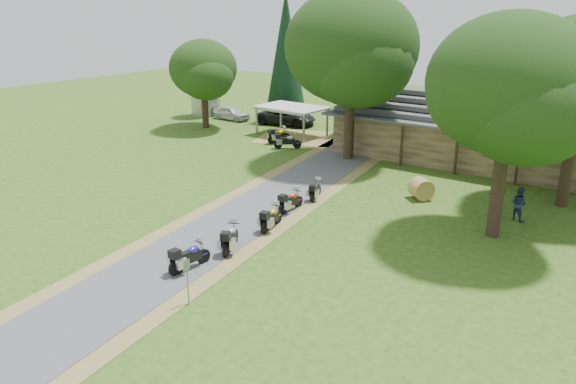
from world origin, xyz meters
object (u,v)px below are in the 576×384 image
Objects in this scene: lodge at (479,128)px; motorcycle_row_b at (230,236)px; motorcycle_carport_b at (288,140)px; motorcycle_row_d at (291,200)px; car_dark_suv at (286,113)px; motorcycle_row_a at (189,255)px; motorcycle_row_c at (271,216)px; motorcycle_carport_a at (279,135)px; motorcycle_row_e at (316,189)px; car_white_sedan at (231,111)px; hay_bale at (421,189)px; carport at (292,121)px; silo at (205,85)px.

lodge reaches higher than motorcycle_row_b.
motorcycle_row_b is 1.03× the size of motorcycle_carport_b.
motorcycle_row_d is 14.45m from motorcycle_carport_b.
motorcycle_row_b is (14.68, -25.23, -0.49)m from car_dark_suv.
motorcycle_row_a is 5.87m from motorcycle_row_c.
car_dark_suv is at bearing 46.85° from motorcycle_carport_a.
motorcycle_carport_b reaches higher than motorcycle_row_e.
car_white_sedan is at bearing 48.67° from motorcycle_row_d.
car_dark_suv is 29.19m from motorcycle_row_b.
car_dark_suv is 4.93× the size of hay_bale.
car_white_sedan reaches higher than motorcycle_carport_a.
motorcycle_row_d is 0.96× the size of motorcycle_carport_a.
motorcycle_carport_a is 2.14m from motorcycle_carport_b.
car_white_sedan reaches higher than motorcycle_row_b.
motorcycle_row_c is at bearing -53.80° from carport.
silo reaches higher than motorcycle_row_a.
motorcycle_row_e is 1.38× the size of hay_bale.
motorcycle_row_d is at bearing 3.65° from motorcycle_row_c.
motorcycle_carport_b is at bearing 29.82° from motorcycle_row_a.
motorcycle_row_b reaches higher than motorcycle_row_a.
carport is 3.13m from motorcycle_carport_a.
car_white_sedan is 31.76m from motorcycle_row_b.
motorcycle_row_a is 15.50m from hay_bale.
motorcycle_row_e is (-5.08, -14.23, -1.86)m from lodge.
silo is 1.06× the size of carport.
car_dark_suv reaches higher than hay_bale.
lodge is 3.61× the size of carport.
motorcycle_row_b is at bearing -57.77° from carport.
lodge is 28.87m from silo.
motorcycle_carport_b is at bearing 26.74° from motorcycle_row_e.
carport reaches higher than motorcycle_row_c.
motorcycle_row_e is at bearing -125.35° from car_white_sedan.
motorcycle_carport_b is at bearing -159.17° from lodge.
motorcycle_row_b reaches higher than hay_bale.
motorcycle_row_a is at bearing -139.90° from car_white_sedan.
motorcycle_carport_a is (13.50, -5.58, -2.45)m from silo.
motorcycle_row_a is at bearing -162.48° from car_dark_suv.
motorcycle_carport_a is at bearing -22.44° from silo.
motorcycle_row_b is (20.68, -24.11, -0.16)m from car_white_sedan.
motorcycle_row_a is 0.98× the size of motorcycle_row_b.
hay_bale is (4.47, 12.20, -0.06)m from motorcycle_row_b.
silo is 1.22× the size of car_white_sedan.
car_white_sedan is 0.83× the size of car_dark_suv.
motorcycle_carport_b is at bearing 158.21° from hay_bale.
car_white_sedan reaches higher than hay_bale.
motorcycle_row_b is 1.04× the size of motorcycle_row_c.
carport reaches higher than motorcycle_carport_a.
silo is at bearing 53.01° from motorcycle_row_d.
car_dark_suv is at bearing 135.29° from carport.
motorcycle_row_b is at bearing -100.84° from lodge.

